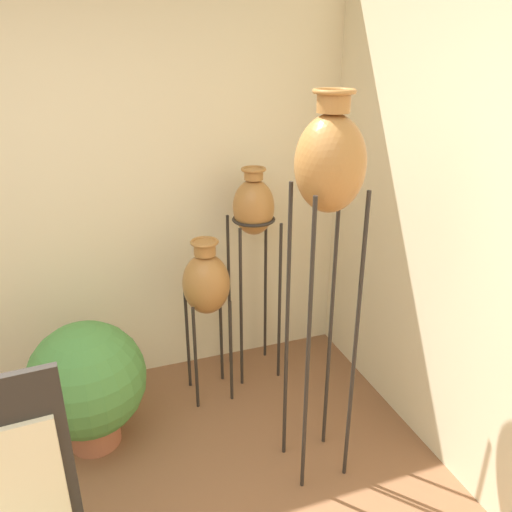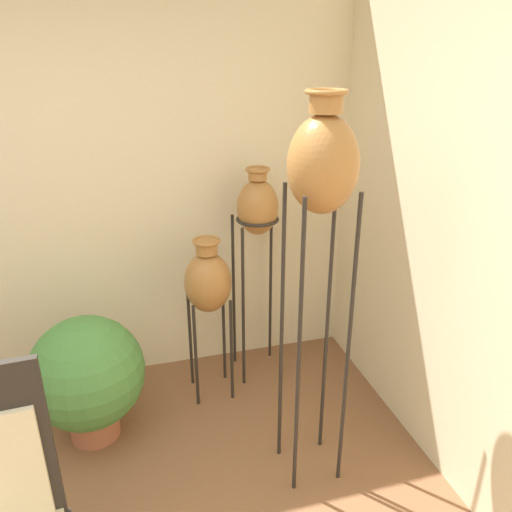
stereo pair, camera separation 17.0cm
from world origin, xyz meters
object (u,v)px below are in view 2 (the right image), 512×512
at_px(vase_stand_tall, 323,174).
at_px(potted_plant, 87,376).
at_px(vase_stand_short, 208,283).
at_px(vase_stand_medium, 258,213).

distance_m(vase_stand_tall, potted_plant, 1.73).
bearing_deg(vase_stand_tall, vase_stand_short, 115.80).
xyz_separation_m(vase_stand_medium, potted_plant, (-1.09, -0.37, -0.75)).
distance_m(vase_stand_tall, vase_stand_short, 1.19).
xyz_separation_m(vase_stand_tall, potted_plant, (-1.11, 0.56, -1.20)).
bearing_deg(vase_stand_medium, vase_stand_tall, -88.76).
bearing_deg(vase_stand_tall, vase_stand_medium, 91.24).
distance_m(vase_stand_short, potted_plant, 0.86).
bearing_deg(vase_stand_short, vase_stand_medium, 23.03).
height_order(vase_stand_short, potted_plant, vase_stand_short).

